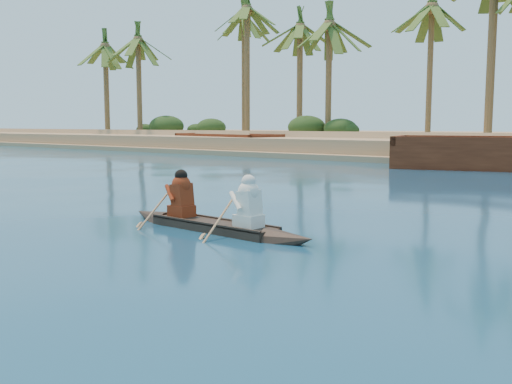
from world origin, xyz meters
The scene contains 2 objects.
canoe centered at (-8.00, 0.04, 0.28)m, with size 5.36×0.95×1.47m.
barge_left centered at (-31.51, 27.00, 0.62)m, with size 11.22×5.75×1.78m.
Camera 1 is at (0.36, -8.93, 2.30)m, focal length 40.00 mm.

